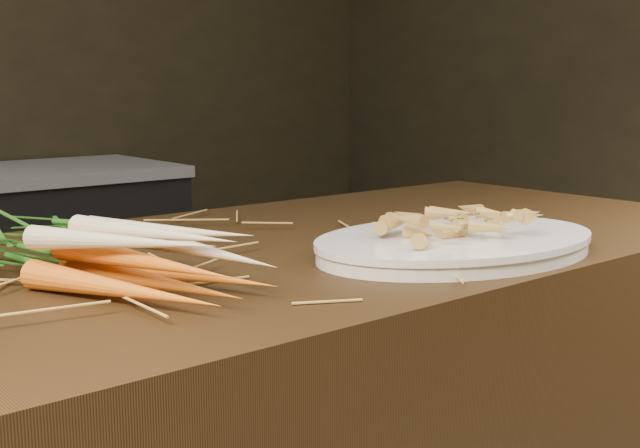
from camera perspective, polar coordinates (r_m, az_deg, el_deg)
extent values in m
cone|color=#D94B0E|center=(0.85, -14.03, -4.50)|extent=(0.12, 0.26, 0.03)
cone|color=#D94B0E|center=(0.88, -12.01, -3.96)|extent=(0.10, 0.26, 0.03)
cone|color=#D94B0E|center=(0.91, -10.12, -3.45)|extent=(0.13, 0.26, 0.03)
cone|color=#D94B0E|center=(0.86, -12.61, -2.56)|extent=(0.10, 0.26, 0.03)
cone|color=beige|center=(0.86, -14.13, -1.22)|extent=(0.12, 0.24, 0.04)
cone|color=beige|center=(0.88, -11.91, -0.68)|extent=(0.09, 0.24, 0.04)
cone|color=beige|center=(0.91, -10.84, -0.51)|extent=(0.10, 0.24, 0.04)
cone|color=beige|center=(0.91, -8.29, -1.89)|extent=(0.06, 0.25, 0.03)
ellipsoid|color=#28711D|center=(1.05, -20.78, -0.53)|extent=(0.22, 0.26, 0.08)
cube|color=silver|center=(1.18, 15.66, -0.33)|extent=(0.05, 0.15, 0.00)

